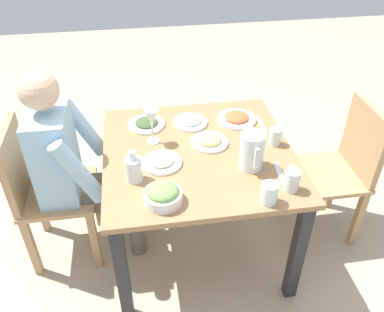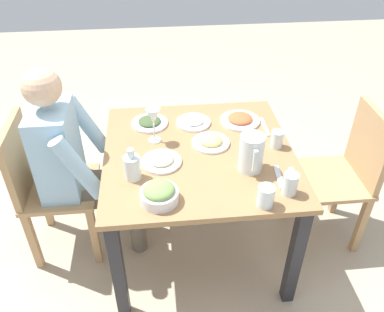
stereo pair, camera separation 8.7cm
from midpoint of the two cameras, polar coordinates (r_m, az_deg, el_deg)
ground_plane at (r=2.58m, az=1.79°, el=-12.09°), size 8.00×8.00×0.00m
dining_table at (r=2.16m, az=2.09°, el=-1.53°), size 0.98×0.98×0.70m
chair_near at (r=2.37m, az=-19.24°, el=-3.54°), size 0.40×0.40×0.87m
chair_far at (r=2.49m, az=21.81°, el=-1.96°), size 0.40×0.40×0.87m
diner_near at (r=2.23m, az=-14.92°, el=-0.42°), size 0.48×0.53×1.16m
water_pitcher at (r=1.95m, az=9.65°, el=0.43°), size 0.16×0.12×0.19m
salad_bowl at (r=1.78m, az=-3.29°, el=-5.34°), size 0.17×0.17×0.09m
plate_fries at (r=2.15m, az=3.82°, el=2.09°), size 0.20×0.20×0.05m
plate_dolmas at (r=2.32m, az=-4.95°, el=4.76°), size 0.21×0.21×0.04m
plate_beans at (r=2.01m, az=-3.13°, el=-0.67°), size 0.20×0.20×0.04m
plate_yoghurt at (r=2.32m, az=1.31°, el=4.96°), size 0.20×0.20×0.05m
plate_rice_curry at (r=2.36m, az=7.86°, el=5.14°), size 0.23×0.23×0.04m
water_glass_far_left at (r=1.79m, az=11.77°, el=-5.60°), size 0.08×0.08×0.10m
water_glass_by_pitcher at (r=1.87m, az=15.01°, el=-3.86°), size 0.07×0.07×0.11m
water_glass_near_left at (r=2.16m, az=13.07°, el=2.28°), size 0.06×0.06×0.09m
wine_glass at (r=2.11m, az=-4.32°, el=5.37°), size 0.08×0.08×0.20m
oil_carafe at (r=1.91m, az=-7.15°, el=-1.76°), size 0.08×0.08×0.16m
salt_shaker at (r=1.98m, az=14.97°, el=-2.40°), size 0.03×0.03×0.05m
fork_near at (r=1.98m, az=13.42°, el=-2.92°), size 0.17×0.04×0.01m
knife_near at (r=2.33m, az=11.31°, el=4.06°), size 0.19×0.02×0.01m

